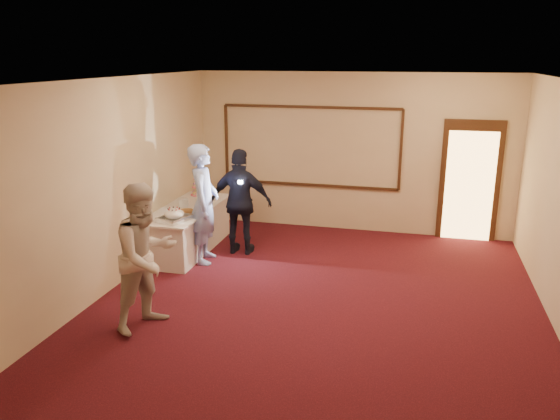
% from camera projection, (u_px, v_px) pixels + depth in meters
% --- Properties ---
extents(floor, '(7.00, 7.00, 0.00)m').
position_uv_depth(floor, '(317.00, 305.00, 7.46)').
color(floor, '#330B14').
rests_on(floor, ground).
extents(room_walls, '(6.04, 7.04, 3.02)m').
position_uv_depth(room_walls, '(320.00, 159.00, 6.90)').
color(room_walls, beige).
rests_on(room_walls, floor).
extents(wall_molding, '(3.45, 0.04, 1.55)m').
position_uv_depth(wall_molding, '(310.00, 147.00, 10.44)').
color(wall_molding, '#351910').
rests_on(wall_molding, room_walls).
extents(doorway, '(1.05, 0.07, 2.20)m').
position_uv_depth(doorway, '(470.00, 182.00, 9.87)').
color(doorway, '#351910').
rests_on(doorway, floor).
extents(buffet_table, '(0.86, 2.21, 0.77)m').
position_uv_depth(buffet_table, '(188.00, 229.00, 9.45)').
color(buffet_table, silver).
rests_on(buffet_table, floor).
extents(pavlova_tray, '(0.50, 0.60, 0.20)m').
position_uv_depth(pavlova_tray, '(174.00, 216.00, 8.59)').
color(pavlova_tray, '#AAADB1').
rests_on(pavlova_tray, buffet_table).
extents(cupcake_stand, '(0.28, 0.28, 0.41)m').
position_uv_depth(cupcake_stand, '(198.00, 187.00, 10.16)').
color(cupcake_stand, '#E54F75').
rests_on(cupcake_stand, buffet_table).
extents(plate_stack_a, '(0.18, 0.18, 0.15)m').
position_uv_depth(plate_stack_a, '(183.00, 202.00, 9.40)').
color(plate_stack_a, white).
rests_on(plate_stack_a, buffet_table).
extents(plate_stack_b, '(0.18, 0.18, 0.15)m').
position_uv_depth(plate_stack_b, '(201.00, 198.00, 9.68)').
color(plate_stack_b, white).
rests_on(plate_stack_b, buffet_table).
extents(tart, '(0.27, 0.27, 0.06)m').
position_uv_depth(tart, '(186.00, 212.00, 9.02)').
color(tart, white).
rests_on(tart, buffet_table).
extents(man, '(0.59, 0.79, 1.95)m').
position_uv_depth(man, '(204.00, 204.00, 8.81)').
color(man, '#92AAF0').
rests_on(man, floor).
extents(woman, '(0.99, 1.10, 1.84)m').
position_uv_depth(woman, '(146.00, 257.00, 6.66)').
color(woman, beige).
rests_on(woman, floor).
extents(guest, '(1.07, 0.46, 1.81)m').
position_uv_depth(guest, '(241.00, 202.00, 9.19)').
color(guest, black).
rests_on(guest, floor).
extents(camera_flash, '(0.08, 0.06, 0.05)m').
position_uv_depth(camera_flash, '(240.00, 182.00, 8.82)').
color(camera_flash, white).
rests_on(camera_flash, guest).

